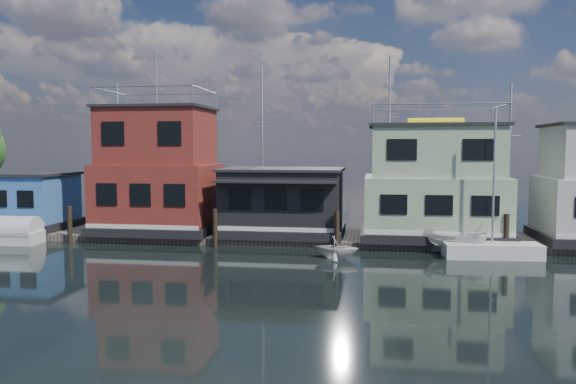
% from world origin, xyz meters
% --- Properties ---
extents(ground, '(160.00, 160.00, 0.00)m').
position_xyz_m(ground, '(0.00, 0.00, 0.00)').
color(ground, black).
rests_on(ground, ground).
extents(dock, '(48.00, 5.00, 0.40)m').
position_xyz_m(dock, '(0.00, 12.00, 0.20)').
color(dock, '#595147').
rests_on(dock, ground).
extents(houseboat_blue, '(6.40, 4.90, 3.66)m').
position_xyz_m(houseboat_blue, '(-18.00, 12.00, 2.21)').
color(houseboat_blue, black).
rests_on(houseboat_blue, dock).
extents(houseboat_red, '(7.40, 5.90, 11.86)m').
position_xyz_m(houseboat_red, '(-8.50, 12.00, 4.10)').
color(houseboat_red, black).
rests_on(houseboat_red, dock).
extents(houseboat_dark, '(7.40, 6.10, 4.06)m').
position_xyz_m(houseboat_dark, '(-0.50, 11.98, 2.42)').
color(houseboat_dark, black).
rests_on(houseboat_dark, dock).
extents(houseboat_green, '(8.40, 5.90, 7.03)m').
position_xyz_m(houseboat_green, '(8.50, 12.00, 3.55)').
color(houseboat_green, black).
rests_on(houseboat_green, dock).
extents(pilings, '(42.28, 0.28, 2.20)m').
position_xyz_m(pilings, '(-0.33, 9.20, 1.10)').
color(pilings, '#2D2116').
rests_on(pilings, ground).
extents(background_masts, '(36.40, 0.16, 12.00)m').
position_xyz_m(background_masts, '(4.76, 18.00, 5.55)').
color(background_masts, silver).
rests_on(background_masts, ground).
extents(motorboat, '(3.86, 2.92, 1.41)m').
position_xyz_m(motorboat, '(9.28, 8.94, 0.70)').
color(motorboat, silver).
rests_on(motorboat, ground).
extents(tarp_runabout, '(4.46, 1.98, 1.77)m').
position_xyz_m(tarp_runabout, '(-16.78, 8.35, 0.66)').
color(tarp_runabout, silver).
rests_on(tarp_runabout, ground).
extents(day_sailer, '(4.98, 1.95, 7.70)m').
position_xyz_m(day_sailer, '(11.10, 8.27, 0.44)').
color(day_sailer, silver).
rests_on(day_sailer, ground).
extents(dinghy_white, '(2.54, 2.28, 1.20)m').
position_xyz_m(dinghy_white, '(3.13, 6.80, 0.60)').
color(dinghy_white, silver).
rests_on(dinghy_white, ground).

